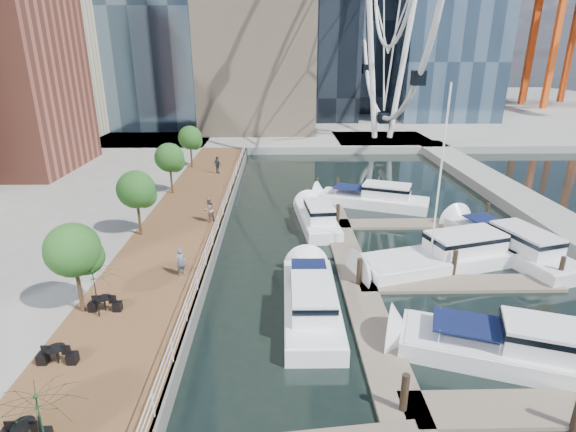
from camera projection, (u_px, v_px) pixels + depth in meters
The scene contains 16 objects.
ground at pixel (320, 379), 19.03m from camera, with size 520.00×520.00×0.00m, color black.
boardwalk at pixel (179, 235), 32.78m from camera, with size 6.00×60.00×1.00m, color brown.
seawall at pixel (220, 235), 32.84m from camera, with size 0.25×60.00×1.00m, color #595954.
land_far at pixel (285, 106), 114.74m from camera, with size 200.00×114.00×1.00m, color gray.
breakwater at pixel (534, 210), 38.06m from camera, with size 4.00×60.00×1.00m, color gray.
pier at pixel (382, 141), 68.02m from camera, with size 14.00×12.00×1.00m, color gray.
railing at pixel (218, 222), 32.49m from camera, with size 0.10×60.00×1.05m, color white, non-canonical shape.
floating_docks at pixel (431, 263), 28.40m from camera, with size 16.00×34.00×2.60m.
street_trees at pixel (136, 190), 30.50m from camera, with size 2.60×42.60×4.60m.
cafe_tables at pixel (43, 390), 16.47m from camera, with size 2.50×13.70×0.74m.
yacht_foreground at pixel (519, 363), 19.98m from camera, with size 3.04×11.35×2.15m, color white, non-canonical shape.
pedestrian_near at pixel (181, 262), 25.56m from camera, with size 0.60×0.39×1.63m, color slate.
pedestrian_mid at pixel (209, 210), 33.70m from camera, with size 0.93×0.72×1.91m, color #826459.
pedestrian_far at pixel (218, 165), 47.40m from camera, with size 1.09×0.45×1.86m, color #2E343A.
moored_yachts at pixel (430, 268), 28.92m from camera, with size 18.72×38.86×11.50m.
cafe_seating at pixel (26, 407), 14.46m from camera, with size 4.79×18.11×2.64m.
Camera 1 is at (-1.68, -15.50, 12.99)m, focal length 28.00 mm.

